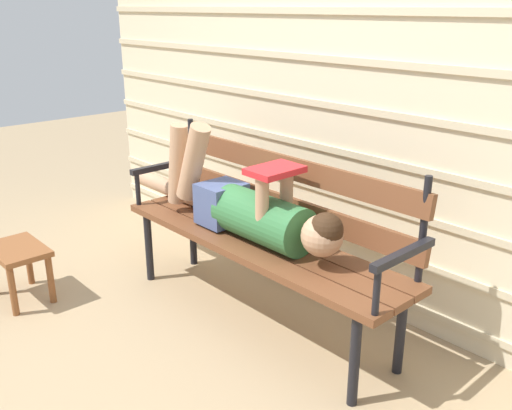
# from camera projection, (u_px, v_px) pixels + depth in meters

# --- Properties ---
(ground_plane) EXTENTS (12.00, 12.00, 0.00)m
(ground_plane) POSITION_uv_depth(u_px,v_px,m) (230.00, 331.00, 2.87)
(ground_plane) COLOR tan
(house_siding) EXTENTS (4.36, 0.08, 2.13)m
(house_siding) POSITION_uv_depth(u_px,v_px,m) (337.00, 105.00, 3.00)
(house_siding) COLOR beige
(house_siding) RESTS_ON ground
(park_bench) EXTENTS (1.75, 0.43, 0.92)m
(park_bench) POSITION_uv_depth(u_px,v_px,m) (265.00, 226.00, 2.86)
(park_bench) COLOR brown
(park_bench) RESTS_ON ground
(reclining_person) EXTENTS (1.72, 0.26, 0.54)m
(reclining_person) POSITION_uv_depth(u_px,v_px,m) (243.00, 206.00, 2.85)
(reclining_person) COLOR #33703D
(footstool) EXTENTS (0.38, 0.26, 0.31)m
(footstool) POSITION_uv_depth(u_px,v_px,m) (19.00, 258.00, 3.11)
(footstool) COLOR brown
(footstool) RESTS_ON ground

